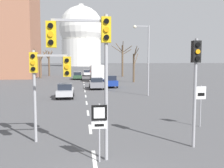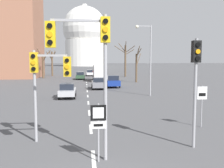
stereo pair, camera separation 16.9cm
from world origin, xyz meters
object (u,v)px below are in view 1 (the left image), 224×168
at_px(sedan_near_right, 96,83).
at_px(sedan_far_right, 77,76).
at_px(speed_limit_sign, 201,99).
at_px(traffic_signal_near_left, 46,73).
at_px(sedan_mid_centre, 92,71).
at_px(delivery_truck, 97,72).
at_px(traffic_signal_centre_tall, 88,50).
at_px(sedan_distant_centre, 65,90).
at_px(street_lamp_right, 146,53).
at_px(sedan_near_left, 110,81).
at_px(route_sign_post, 99,123).
at_px(traffic_signal_near_right, 196,72).
at_px(sedan_far_left, 87,73).

relative_size(sedan_near_right, sedan_far_right, 0.89).
relative_size(speed_limit_sign, sedan_near_right, 0.64).
distance_m(traffic_signal_near_left, sedan_mid_centre, 62.41).
bearing_deg(sedan_near_right, delivery_truck, 86.16).
height_order(traffic_signal_centre_tall, sedan_distant_centre, traffic_signal_centre_tall).
xyz_separation_m(traffic_signal_near_left, sedan_near_right, (3.77, 22.48, -2.53)).
relative_size(street_lamp_right, sedan_near_left, 1.76).
xyz_separation_m(route_sign_post, speed_limit_sign, (6.34, 4.45, 0.12)).
bearing_deg(traffic_signal_near_right, street_lamp_right, 82.81).
bearing_deg(delivery_truck, sedan_far_right, 128.96).
bearing_deg(traffic_signal_centre_tall, delivery_truck, 85.92).
distance_m(route_sign_post, sedan_far_right, 43.69).
xyz_separation_m(route_sign_post, sedan_far_right, (-1.42, 43.66, -0.76)).
distance_m(traffic_signal_centre_tall, sedan_near_right, 25.38).
relative_size(sedan_mid_centre, delivery_truck, 0.57).
xyz_separation_m(traffic_signal_centre_tall, sedan_near_right, (1.85, 25.07, -3.50)).
distance_m(sedan_mid_centre, sedan_far_left, 9.38).
bearing_deg(sedan_distant_centre, route_sign_post, -82.28).
xyz_separation_m(route_sign_post, delivery_truck, (2.37, 38.98, 0.15)).
height_order(traffic_signal_near_left, sedan_mid_centre, traffic_signal_near_left).
relative_size(sedan_near_left, sedan_far_right, 1.01).
distance_m(speed_limit_sign, sedan_mid_centre, 60.60).
bearing_deg(sedan_far_left, speed_limit_sign, -83.89).
bearing_deg(delivery_truck, sedan_mid_centre, 89.20).
height_order(sedan_far_left, sedan_distant_centre, sedan_far_left).
distance_m(traffic_signal_centre_tall, route_sign_post, 2.79).
bearing_deg(traffic_signal_near_left, sedan_far_left, 86.58).
bearing_deg(traffic_signal_near_left, sedan_near_left, 76.42).
height_order(street_lamp_right, sedan_near_right, street_lamp_right).
relative_size(sedan_near_right, delivery_truck, 0.54).
relative_size(traffic_signal_centre_tall, traffic_signal_near_right, 1.16).
relative_size(sedan_near_left, sedan_distant_centre, 1.14).
bearing_deg(traffic_signal_near_left, traffic_signal_centre_tall, -53.43).
xyz_separation_m(sedan_near_right, sedan_distant_centre, (-3.78, -8.03, -0.02)).
bearing_deg(route_sign_post, delivery_truck, 86.52).
xyz_separation_m(sedan_far_right, sedan_distant_centre, (-0.92, -26.43, -0.01)).
distance_m(street_lamp_right, delivery_truck, 21.81).
bearing_deg(sedan_far_left, sedan_mid_centre, 78.38).
height_order(sedan_near_left, sedan_distant_centre, sedan_near_left).
distance_m(sedan_near_right, sedan_distant_centre, 8.88).
height_order(traffic_signal_near_right, sedan_near_right, traffic_signal_near_right).
distance_m(sedan_far_left, delivery_truck, 16.85).
relative_size(traffic_signal_near_left, sedan_near_right, 1.14).
bearing_deg(traffic_signal_near_left, route_sign_post, -50.11).
bearing_deg(street_lamp_right, traffic_signal_near_left, -120.38).
relative_size(route_sign_post, sedan_distant_centre, 0.59).
relative_size(traffic_signal_centre_tall, sedan_mid_centre, 1.39).
distance_m(traffic_signal_near_right, route_sign_post, 4.90).
height_order(sedan_far_left, sedan_far_right, sedan_far_right).
bearing_deg(route_sign_post, speed_limit_sign, 35.04).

